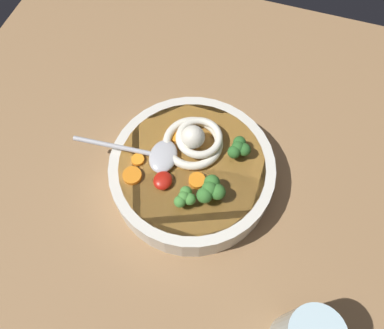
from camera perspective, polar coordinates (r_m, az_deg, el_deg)
name	(u,v)px	position (r cm, az deg, el deg)	size (l,w,h in cm)	color
table_slab	(183,191)	(66.26, -1.32, -4.05)	(98.45, 98.45, 3.15)	#936D47
soup_bowl	(192,172)	(62.80, 0.00, -1.13)	(26.67, 26.67, 5.65)	silver
noodle_pile	(196,141)	(60.91, 0.67, 3.60)	(10.80, 10.59, 4.34)	silver
soup_spoon	(155,155)	(60.57, -5.59, 1.50)	(6.35, 17.42, 1.60)	#B7B7BC
chili_sauce_dollop	(163,180)	(58.52, -4.40, -2.39)	(3.20, 2.88, 1.44)	#B2190F
broccoli_floret_beside_chili	(185,197)	(56.12, -1.08, -4.96)	(3.55, 3.05, 2.81)	#7A9E60
broccoli_floret_rear	(239,148)	(59.94, 7.03, 2.47)	(4.03, 3.47, 3.19)	#7A9E60
broccoli_floret_front	(211,190)	(56.02, 2.85, -3.80)	(4.72, 4.06, 3.73)	#7A9E60
carrot_slice_extra_b	(197,180)	(58.72, 0.76, -2.40)	(2.62, 2.62, 0.78)	orange
carrot_slice_left	(178,135)	(62.74, -2.15, 4.39)	(2.76, 2.76, 0.53)	orange
carrot_slice_right	(132,176)	(59.80, -8.94, -1.65)	(2.96, 2.96, 0.76)	orange
carrot_slice_far	(138,160)	(61.00, -8.15, 0.65)	(2.07, 2.07, 0.59)	orange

